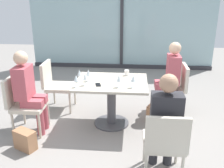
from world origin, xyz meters
TOP-DOWN VIEW (x-y plane):
  - ground_plane at (0.00, 0.00)m, footprint 12.00×12.00m
  - window_wall_backdrop at (0.00, 3.20)m, footprint 4.87×0.10m
  - dining_table_main at (0.00, 0.00)m, footprint 1.10×0.88m
  - chair_side_end at (-1.30, -0.33)m, footprint 0.50×0.46m
  - chair_far_right at (1.05, 0.49)m, footprint 0.50×0.46m
  - chair_front_right at (0.70, -1.25)m, footprint 0.46×0.50m
  - chair_far_left at (-1.05, 0.49)m, footprint 0.50×0.46m
  - person_side_end at (-1.19, -0.33)m, footprint 0.39×0.34m
  - person_far_right at (0.94, 0.49)m, footprint 0.39×0.34m
  - person_front_right at (0.70, -1.14)m, footprint 0.34×0.39m
  - wine_glass_0 at (0.33, -0.23)m, footprint 0.07×0.07m
  - wine_glass_1 at (-0.37, -0.20)m, footprint 0.07×0.07m
  - wine_glass_2 at (-0.49, -0.28)m, footprint 0.07×0.07m
  - wine_glass_3 at (-0.36, -0.01)m, footprint 0.07×0.07m
  - wine_glass_4 at (0.13, -0.23)m, footprint 0.07×0.07m
  - wine_glass_5 at (-0.49, -0.02)m, footprint 0.07×0.07m
  - coffee_cup at (0.23, 0.32)m, footprint 0.08×0.08m
  - cell_phone_on_table at (-0.18, -0.17)m, footprint 0.11×0.16m
  - handbag_0 at (-1.11, -0.82)m, footprint 0.34×0.28m
  - handbag_1 at (0.73, 0.09)m, footprint 0.34×0.27m

SIDE VIEW (x-z plane):
  - ground_plane at x=0.00m, z-range 0.00..0.00m
  - handbag_0 at x=-1.11m, z-range 0.00..0.28m
  - handbag_1 at x=0.73m, z-range 0.00..0.28m
  - chair_side_end at x=-1.30m, z-range 0.06..0.93m
  - chair_far_right at x=1.05m, z-range 0.06..0.93m
  - chair_front_right at x=0.70m, z-range 0.06..0.93m
  - chair_far_left at x=-1.05m, z-range 0.06..0.93m
  - dining_table_main at x=0.00m, z-range 0.16..0.89m
  - person_side_end at x=-1.19m, z-range 0.07..1.33m
  - person_far_right at x=0.94m, z-range 0.07..1.33m
  - person_front_right at x=0.70m, z-range 0.07..1.33m
  - cell_phone_on_table at x=-0.18m, z-range 0.73..0.74m
  - coffee_cup at x=0.23m, z-range 0.73..0.82m
  - wine_glass_0 at x=0.33m, z-range 0.77..0.95m
  - wine_glass_1 at x=-0.37m, z-range 0.77..0.95m
  - wine_glass_2 at x=-0.49m, z-range 0.77..0.95m
  - wine_glass_3 at x=-0.36m, z-range 0.77..0.95m
  - wine_glass_4 at x=0.13m, z-range 0.77..0.95m
  - wine_glass_5 at x=-0.49m, z-range 0.77..0.95m
  - window_wall_backdrop at x=0.00m, z-range -0.14..2.56m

